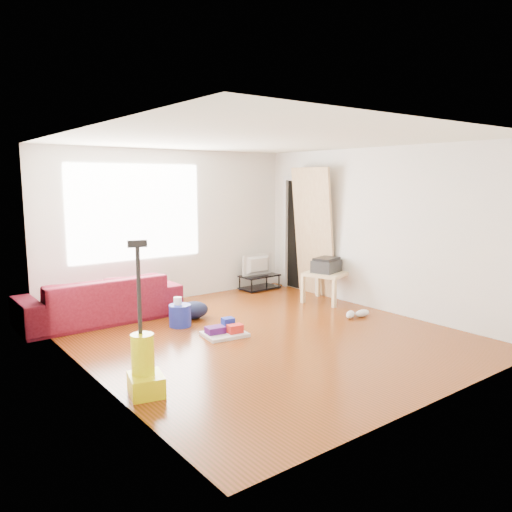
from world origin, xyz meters
TOP-DOWN VIEW (x-y plane):
  - room at (0.07, 0.15)m, footprint 4.51×5.01m
  - sofa at (-1.44, 1.95)m, footprint 2.22×0.87m
  - tv_stand at (1.65, 2.22)m, footprint 0.73×0.44m
  - tv at (1.65, 2.22)m, footprint 0.65×0.09m
  - side_table at (1.95, 0.80)m, footprint 0.78×0.78m
  - printer at (1.95, 0.80)m, footprint 0.54×0.47m
  - bucket at (-0.66, 1.02)m, footprint 0.36×0.36m
  - toilet_paper at (-0.68, 1.05)m, footprint 0.11×0.11m
  - cleaning_tray at (-0.40, 0.30)m, footprint 0.59×0.50m
  - backpack at (-0.32, 1.26)m, footprint 0.49×0.41m
  - sneakers at (1.62, -0.16)m, footprint 0.47×0.24m
  - vacuum at (-2.00, -0.73)m, footprint 0.38×0.41m
  - door_panel at (2.13, 1.31)m, footprint 0.28×0.89m

SIDE VIEW (x-z plane):
  - sofa at x=-1.44m, z-range -0.32..0.32m
  - bucket at x=-0.66m, z-range -0.15..0.15m
  - backpack at x=-0.32m, z-range -0.12..0.12m
  - door_panel at x=2.13m, z-range -1.11..1.11m
  - sneakers at x=1.62m, z-range 0.00..0.11m
  - cleaning_tray at x=-0.40m, z-range -0.04..0.16m
  - tv_stand at x=1.65m, z-range 0.01..0.28m
  - toilet_paper at x=-0.68m, z-range 0.15..0.26m
  - vacuum at x=-2.00m, z-range -0.46..1.00m
  - side_table at x=1.95m, z-range 0.17..0.67m
  - tv at x=1.65m, z-range 0.27..0.64m
  - printer at x=1.95m, z-range 0.50..0.74m
  - room at x=0.07m, z-range 0.00..2.51m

